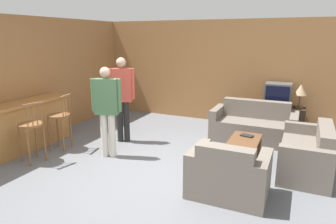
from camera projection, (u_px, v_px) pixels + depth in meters
name	position (u px, v px, depth m)	size (l,w,h in m)	color
ground_plane	(152.00, 175.00, 4.88)	(24.00, 24.00, 0.00)	slate
wall_back	(216.00, 72.00, 7.76)	(9.40, 0.08, 2.60)	#9E6B3D
wall_left	(58.00, 75.00, 6.99)	(0.08, 8.63, 2.60)	#9E6B3D
bar_counter	(22.00, 126.00, 5.83)	(0.55, 2.10, 0.96)	#A87038
bar_chair_near	(31.00, 129.00, 5.24)	(0.51, 0.51, 1.10)	brown
bar_chair_mid	(60.00, 120.00, 5.85)	(0.50, 0.50, 1.10)	brown
couch_far	(253.00, 126.00, 6.44)	(1.74, 0.82, 0.84)	#70665B
armchair_near	(228.00, 175.00, 4.17)	(1.08, 0.78, 0.82)	#70665B
loveseat_right	(307.00, 154.00, 4.92)	(0.76, 1.53, 0.80)	#70665B
coffee_table	(244.00, 144.00, 5.23)	(0.50, 0.97, 0.43)	brown
tv_unit	(276.00, 119.00, 7.05)	(1.24, 0.49, 0.61)	#2D2319
tv	(278.00, 95.00, 6.90)	(0.58, 0.49, 0.54)	#4C4C4C
book_on_table	(247.00, 136.00, 5.41)	(0.24, 0.18, 0.03)	black
table_lamp	(301.00, 90.00, 6.68)	(0.27, 0.27, 0.54)	brown
person_by_window	(122.00, 94.00, 6.19)	(0.48, 0.32, 1.78)	black
person_by_counter	(107.00, 107.00, 5.41)	(0.53, 0.30, 1.67)	silver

